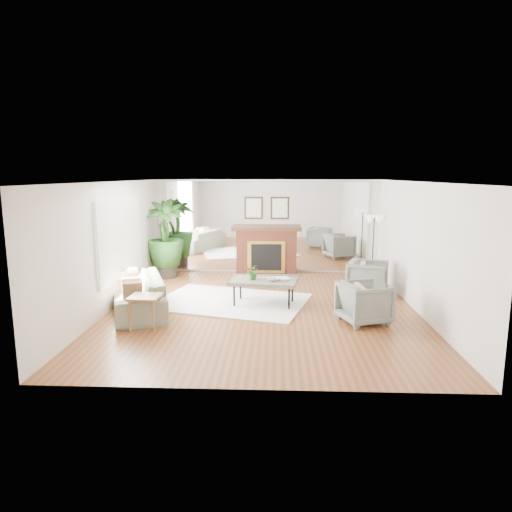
{
  "coord_description": "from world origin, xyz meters",
  "views": [
    {
      "loc": [
        0.24,
        -8.78,
        2.64
      ],
      "look_at": [
        -0.17,
        0.6,
        0.95
      ],
      "focal_mm": 32.0,
      "sensor_mm": 36.0,
      "label": 1
    }
  ],
  "objects_px": {
    "sofa": "(138,293)",
    "armchair_back": "(367,278)",
    "floor_lamp": "(374,225)",
    "potted_ficus": "(165,237)",
    "coffee_table": "(264,282)",
    "armchair_front": "(365,303)",
    "fireplace": "(266,249)",
    "side_table": "(145,301)"
  },
  "relations": [
    {
      "from": "armchair_back",
      "to": "floor_lamp",
      "type": "xyz_separation_m",
      "value": [
        0.42,
        1.53,
        1.02
      ]
    },
    {
      "from": "armchair_back",
      "to": "potted_ficus",
      "type": "relative_size",
      "value": 0.42
    },
    {
      "from": "fireplace",
      "to": "floor_lamp",
      "type": "bearing_deg",
      "value": -11.81
    },
    {
      "from": "coffee_table",
      "to": "armchair_front",
      "type": "relative_size",
      "value": 1.76
    },
    {
      "from": "sofa",
      "to": "floor_lamp",
      "type": "relative_size",
      "value": 1.43
    },
    {
      "from": "fireplace",
      "to": "coffee_table",
      "type": "xyz_separation_m",
      "value": [
        0.01,
        -3.04,
        -0.17
      ]
    },
    {
      "from": "coffee_table",
      "to": "armchair_front",
      "type": "xyz_separation_m",
      "value": [
        1.84,
        -1.03,
        -0.12
      ]
    },
    {
      "from": "sofa",
      "to": "floor_lamp",
      "type": "distance_m",
      "value": 6.02
    },
    {
      "from": "side_table",
      "to": "potted_ficus",
      "type": "distance_m",
      "value": 4.08
    },
    {
      "from": "fireplace",
      "to": "armchair_back",
      "type": "height_order",
      "value": "fireplace"
    },
    {
      "from": "coffee_table",
      "to": "side_table",
      "type": "distance_m",
      "value": 2.51
    },
    {
      "from": "coffee_table",
      "to": "floor_lamp",
      "type": "relative_size",
      "value": 0.88
    },
    {
      "from": "sofa",
      "to": "side_table",
      "type": "relative_size",
      "value": 4.0
    },
    {
      "from": "armchair_front",
      "to": "potted_ficus",
      "type": "xyz_separation_m",
      "value": [
        -4.45,
        3.53,
        0.69
      ]
    },
    {
      "from": "sofa",
      "to": "floor_lamp",
      "type": "bearing_deg",
      "value": 99.24
    },
    {
      "from": "armchair_back",
      "to": "armchair_front",
      "type": "relative_size",
      "value": 1.02
    },
    {
      "from": "fireplace",
      "to": "floor_lamp",
      "type": "height_order",
      "value": "fireplace"
    },
    {
      "from": "armchair_back",
      "to": "side_table",
      "type": "distance_m",
      "value": 4.93
    },
    {
      "from": "fireplace",
      "to": "armchair_front",
      "type": "xyz_separation_m",
      "value": [
        1.85,
        -4.07,
        -0.29
      ]
    },
    {
      "from": "fireplace",
      "to": "potted_ficus",
      "type": "distance_m",
      "value": 2.69
    },
    {
      "from": "fireplace",
      "to": "potted_ficus",
      "type": "relative_size",
      "value": 1.04
    },
    {
      "from": "fireplace",
      "to": "armchair_front",
      "type": "bearing_deg",
      "value": -65.61
    },
    {
      "from": "coffee_table",
      "to": "floor_lamp",
      "type": "height_order",
      "value": "floor_lamp"
    },
    {
      "from": "armchair_front",
      "to": "floor_lamp",
      "type": "distance_m",
      "value": 3.75
    },
    {
      "from": "armchair_front",
      "to": "floor_lamp",
      "type": "xyz_separation_m",
      "value": [
        0.85,
        3.51,
        1.02
      ]
    },
    {
      "from": "coffee_table",
      "to": "potted_ficus",
      "type": "relative_size",
      "value": 0.72
    },
    {
      "from": "coffee_table",
      "to": "armchair_back",
      "type": "bearing_deg",
      "value": 22.63
    },
    {
      "from": "armchair_back",
      "to": "floor_lamp",
      "type": "relative_size",
      "value": 0.51
    },
    {
      "from": "floor_lamp",
      "to": "side_table",
      "type": "bearing_deg",
      "value": -139.8
    },
    {
      "from": "floor_lamp",
      "to": "sofa",
      "type": "bearing_deg",
      "value": -150.34
    },
    {
      "from": "sofa",
      "to": "armchair_back",
      "type": "bearing_deg",
      "value": 86.13
    },
    {
      "from": "fireplace",
      "to": "side_table",
      "type": "height_order",
      "value": "fireplace"
    },
    {
      "from": "armchair_front",
      "to": "coffee_table",
      "type": "bearing_deg",
      "value": 41.62
    },
    {
      "from": "coffee_table",
      "to": "armchair_front",
      "type": "distance_m",
      "value": 2.11
    },
    {
      "from": "coffee_table",
      "to": "potted_ficus",
      "type": "xyz_separation_m",
      "value": [
        -2.61,
        2.5,
        0.57
      ]
    },
    {
      "from": "armchair_front",
      "to": "armchair_back",
      "type": "bearing_deg",
      "value": -31.56
    },
    {
      "from": "sofa",
      "to": "armchair_back",
      "type": "xyz_separation_m",
      "value": [
        4.73,
        1.41,
        0.04
      ]
    },
    {
      "from": "side_table",
      "to": "fireplace",
      "type": "bearing_deg",
      "value": 66.2
    },
    {
      "from": "sofa",
      "to": "armchair_front",
      "type": "distance_m",
      "value": 4.33
    },
    {
      "from": "sofa",
      "to": "potted_ficus",
      "type": "relative_size",
      "value": 1.18
    },
    {
      "from": "armchair_front",
      "to": "side_table",
      "type": "bearing_deg",
      "value": 77.85
    },
    {
      "from": "fireplace",
      "to": "armchair_back",
      "type": "xyz_separation_m",
      "value": [
        2.28,
        -2.09,
        -0.28
      ]
    }
  ]
}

